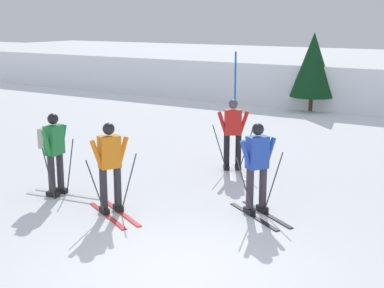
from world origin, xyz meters
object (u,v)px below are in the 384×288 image
at_px(skier_orange, 110,165).
at_px(trail_marker_pole, 235,87).
at_px(skier_blue, 257,166).
at_px(conifer_far_right, 313,65).
at_px(skier_red, 233,133).
at_px(skier_green, 54,150).

xyz_separation_m(skier_orange, trail_marker_pole, (-2.42, 9.49, 0.30)).
distance_m(skier_blue, conifer_far_right, 12.24).
bearing_deg(skier_red, skier_green, -120.68).
relative_size(skier_blue, skier_red, 1.00).
bearing_deg(skier_green, skier_blue, 17.08).
bearing_deg(trail_marker_pole, conifer_far_right, 68.64).
distance_m(skier_green, conifer_far_right, 13.02).
relative_size(skier_green, conifer_far_right, 0.56).
height_order(skier_green, trail_marker_pole, trail_marker_pole).
height_order(skier_blue, conifer_far_right, conifer_far_right).
relative_size(skier_blue, skier_green, 1.00).
xyz_separation_m(skier_blue, skier_orange, (-2.31, -1.41, -0.00)).
xyz_separation_m(skier_orange, conifer_far_right, (-0.98, 13.17, 0.88)).
distance_m(skier_blue, skier_orange, 2.70).
distance_m(skier_blue, skier_green, 4.13).
xyz_separation_m(skier_blue, skier_red, (-1.80, 2.42, -0.00)).
height_order(skier_orange, conifer_far_right, conifer_far_right).
height_order(skier_green, skier_red, same).
height_order(skier_orange, trail_marker_pole, trail_marker_pole).
bearing_deg(conifer_far_right, trail_marker_pole, -111.36).
height_order(skier_blue, skier_green, same).
bearing_deg(skier_orange, trail_marker_pole, 104.31).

